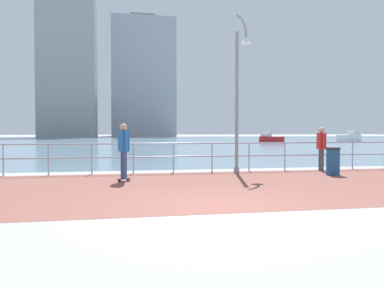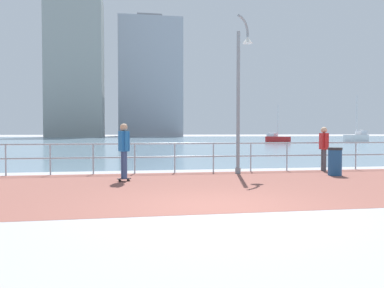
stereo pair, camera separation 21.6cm
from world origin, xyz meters
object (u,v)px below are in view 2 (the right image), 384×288
at_px(sailboat_yellow, 357,137).
at_px(sailboat_blue, 277,139).
at_px(lamppost, 241,86).
at_px(skateboarder, 124,147).
at_px(trash_bin, 335,161).
at_px(bystander, 324,145).

relative_size(sailboat_yellow, sailboat_blue, 1.30).
height_order(lamppost, skateboarder, lamppost).
relative_size(trash_bin, sailboat_blue, 0.19).
distance_m(lamppost, sailboat_yellow, 44.73).
xyz_separation_m(lamppost, trash_bin, (2.87, -1.23, -2.57)).
height_order(skateboarder, trash_bin, skateboarder).
relative_size(lamppost, trash_bin, 5.90).
distance_m(bystander, sailboat_yellow, 42.64).
height_order(sailboat_yellow, sailboat_blue, sailboat_yellow).
bearing_deg(skateboarder, sailboat_blue, 61.86).
bearing_deg(trash_bin, sailboat_blue, 70.65).
height_order(lamppost, sailboat_yellow, sailboat_yellow).
bearing_deg(skateboarder, trash_bin, 2.92).
distance_m(trash_bin, sailboat_yellow, 43.99).
distance_m(lamppost, trash_bin, 4.04).
bearing_deg(trash_bin, lamppost, 156.73).
xyz_separation_m(skateboarder, sailboat_yellow, (31.31, 36.94, -0.41)).
xyz_separation_m(lamppost, bystander, (3.22, 0.15, -2.08)).
distance_m(lamppost, sailboat_blue, 38.64).
height_order(lamppost, sailboat_blue, lamppost).
bearing_deg(bystander, skateboarder, -166.50).
xyz_separation_m(skateboarder, sailboat_blue, (19.69, 36.81, -0.55)).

